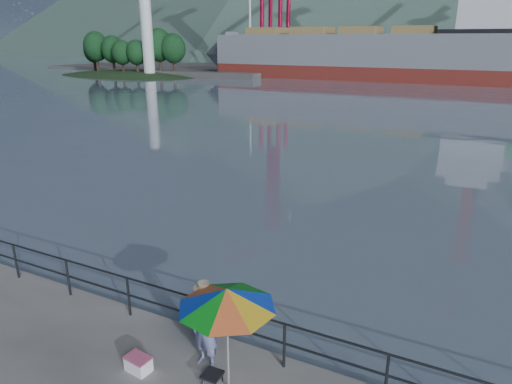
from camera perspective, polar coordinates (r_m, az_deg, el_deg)
harbor_water at (r=135.60m, az=25.17°, el=14.26°), size 500.00×280.00×0.00m
guardrail at (r=10.84m, az=-11.59°, el=-13.86°), size 22.00×0.06×1.03m
lighthouse_islet at (r=90.98m, az=-15.71°, el=14.15°), size 48.00×26.40×19.20m
fisherman at (r=9.39m, az=-6.36°, el=-16.59°), size 0.72×0.56×1.75m
beach_umbrella at (r=8.16m, az=-3.68°, el=-13.09°), size 2.09×2.09×2.18m
folding_stool at (r=9.43m, az=-5.48°, el=-22.17°), size 0.37×0.37×0.24m
cooler_bag at (r=9.95m, az=-14.48°, el=-20.14°), size 0.53×0.39×0.28m
fishing_rod at (r=10.41m, az=-3.26°, el=-18.47°), size 0.30×1.50×1.08m
bulk_carrier at (r=80.83m, az=15.61°, el=16.40°), size 53.93×9.33×14.50m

